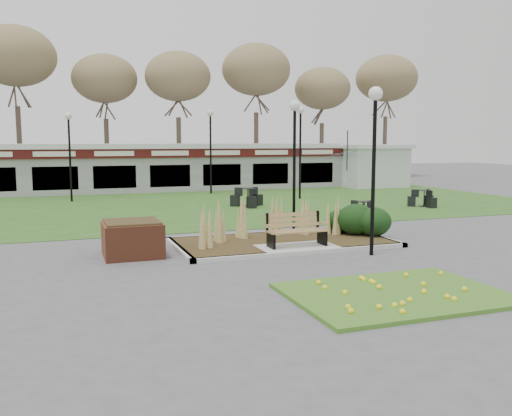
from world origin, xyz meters
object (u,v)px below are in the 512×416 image
object	(u,v)px
lamp_post_mid_right	(300,132)
car_black	(7,176)
bistro_set_b	(248,200)
service_hut	(372,165)
lamp_post_far_left	(69,137)
bistro_set_c	(363,213)
lamp_post_near_left	(375,133)
bistro_set_d	(424,201)
brick_planter	(132,238)
food_pavilion	(166,167)
lamp_post_far_right	(210,132)
park_bench	(296,229)
lamp_post_near_right	(295,136)
patio_umbrella	(347,167)

from	to	relation	value
lamp_post_mid_right	car_black	distance (m)	20.66
bistro_set_b	service_hut	bearing A→B (deg)	34.07
lamp_post_far_left	bistro_set_c	world-z (taller)	lamp_post_far_left
lamp_post_near_left	car_black	bearing A→B (deg)	112.20
bistro_set_d	brick_planter	bearing A→B (deg)	-155.41
food_pavilion	service_hut	distance (m)	13.64
bistro_set_c	bistro_set_d	world-z (taller)	bistro_set_d
lamp_post_near_left	car_black	distance (m)	29.61
bistro_set_d	lamp_post_far_right	bearing A→B (deg)	128.85
park_bench	brick_planter	xyz separation A→B (m)	(-4.40, 0.75, -0.11)
bistro_set_d	lamp_post_mid_right	bearing A→B (deg)	127.95
brick_planter	bistro_set_b	world-z (taller)	brick_planter
service_hut	lamp_post_near_left	bearing A→B (deg)	-121.89
lamp_post_near_right	bistro_set_d	distance (m)	9.96
lamp_post_far_right	car_black	distance (m)	15.10
food_pavilion	lamp_post_far_right	world-z (taller)	lamp_post_far_right
lamp_post_mid_right	bistro_set_d	xyz separation A→B (m)	(4.00, -5.13, -3.27)
bistro_set_d	lamp_post_near_left	bearing A→B (deg)	-133.54
park_bench	lamp_post_far_left	bearing A→B (deg)	110.59
lamp_post_near_left	bistro_set_c	distance (m)	7.55
bistro_set_b	bistro_set_c	distance (m)	6.03
lamp_post_mid_right	brick_planter	bearing A→B (deg)	-131.16
brick_planter	food_pavilion	distance (m)	19.49
service_hut	lamp_post_far_right	bearing A→B (deg)	-174.99
lamp_post_far_right	bistro_set_b	world-z (taller)	lamp_post_far_right
lamp_post_near_right	bistro_set_d	xyz separation A→B (m)	(8.51, 4.28, -2.92)
lamp_post_far_right	bistro_set_b	bearing A→B (deg)	-90.45
food_pavilion	lamp_post_far_right	size ratio (longest dim) A/B	5.06
park_bench	lamp_post_near_right	xyz separation A→B (m)	(1.25, 2.95, 2.61)
food_pavilion	patio_umbrella	size ratio (longest dim) A/B	9.71
lamp_post_near_right	lamp_post_mid_right	xyz separation A→B (m)	(4.50, 9.41, 0.35)
lamp_post_far_right	bistro_set_c	size ratio (longest dim) A/B	3.84
park_bench	patio_umbrella	size ratio (longest dim) A/B	0.67
food_pavilion	park_bench	bearing A→B (deg)	-90.00
lamp_post_far_right	lamp_post_near_right	bearing A→B (deg)	-93.47
bistro_set_c	car_black	distance (m)	25.74
lamp_post_near_right	bistro_set_c	bearing A→B (deg)	25.60
patio_umbrella	car_black	bearing A→B (deg)	144.02
lamp_post_near_right	bistro_set_b	size ratio (longest dim) A/B	2.73
brick_planter	lamp_post_near_left	xyz separation A→B (m)	(6.04, -2.06, 2.76)
brick_planter	lamp_post_far_left	distance (m)	14.61
bistro_set_d	lamp_post_far_left	bearing A→B (deg)	153.11
lamp_post_mid_right	lamp_post_far_right	world-z (taller)	same
brick_planter	lamp_post_far_right	distance (m)	17.53
lamp_post_mid_right	lamp_post_far_left	xyz separation A→B (m)	(-11.40, 2.68, -0.28)
bistro_set_b	bistro_set_d	distance (m)	8.20
lamp_post_near_right	lamp_post_far_left	size ratio (longest dim) A/B	0.98
service_hut	patio_umbrella	size ratio (longest dim) A/B	1.74
brick_planter	lamp_post_near_right	distance (m)	6.64
bistro_set_d	car_black	bearing A→B (deg)	135.72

